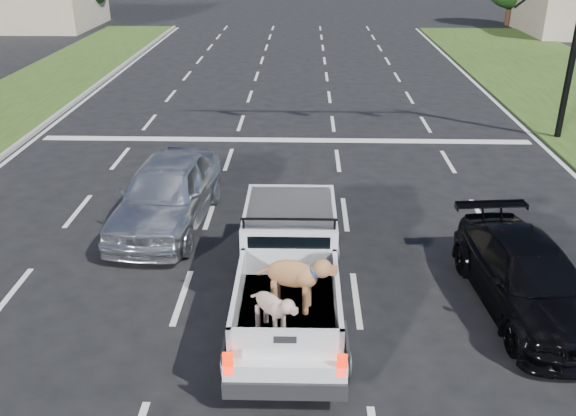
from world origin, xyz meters
The scene contains 5 objects.
ground centered at (0.00, 0.00, 0.00)m, with size 160.00×160.00×0.00m, color black.
road_markings centered at (0.00, 6.56, 0.01)m, with size 17.75×60.00×0.01m.
pickup_truck centered at (0.41, -0.40, 0.92)m, with size 2.00×5.26×1.97m.
silver_sedan centered at (-2.70, 3.33, 0.84)m, with size 1.98×4.92×1.68m, color silver.
black_coupe centered at (5.00, -0.16, 0.67)m, with size 1.86×4.58×1.33m, color black.
Camera 1 is at (0.67, -10.31, 6.77)m, focal length 38.00 mm.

